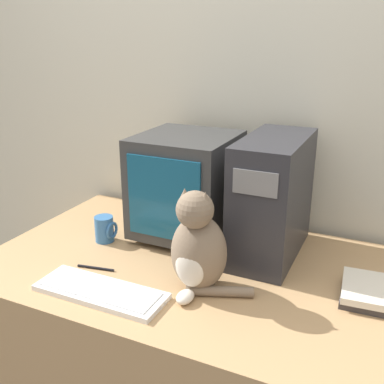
# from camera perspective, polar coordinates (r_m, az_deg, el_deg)

# --- Properties ---
(wall_back) EXTENTS (7.00, 0.05, 2.50)m
(wall_back) POSITION_cam_1_polar(r_m,az_deg,el_deg) (1.97, 6.36, 11.87)
(wall_back) COLOR beige
(wall_back) RESTS_ON ground_plane
(desk) EXTENTS (1.49, 0.92, 0.71)m
(desk) POSITION_cam_1_polar(r_m,az_deg,el_deg) (1.86, -0.31, -18.68)
(desk) COLOR tan
(desk) RESTS_ON ground_plane
(crt_monitor) EXTENTS (0.37, 0.39, 0.42)m
(crt_monitor) POSITION_cam_1_polar(r_m,az_deg,el_deg) (1.80, -0.76, 0.86)
(crt_monitor) COLOR #333333
(crt_monitor) RESTS_ON desk
(computer_tower) EXTENTS (0.21, 0.46, 0.45)m
(computer_tower) POSITION_cam_1_polar(r_m,az_deg,el_deg) (1.68, 10.15, -0.65)
(computer_tower) COLOR #28282D
(computer_tower) RESTS_ON desk
(keyboard) EXTENTS (0.44, 0.15, 0.02)m
(keyboard) POSITION_cam_1_polar(r_m,az_deg,el_deg) (1.51, -11.54, -12.27)
(keyboard) COLOR silver
(keyboard) RESTS_ON desk
(cat) EXTENTS (0.28, 0.22, 0.35)m
(cat) POSITION_cam_1_polar(r_m,az_deg,el_deg) (1.44, 0.77, -7.15)
(cat) COLOR #7A6651
(cat) RESTS_ON desk
(book_stack) EXTENTS (0.16, 0.22, 0.05)m
(book_stack) POSITION_cam_1_polar(r_m,az_deg,el_deg) (1.55, 21.09, -11.76)
(book_stack) COLOR #383333
(book_stack) RESTS_ON desk
(pen) EXTENTS (0.14, 0.03, 0.01)m
(pen) POSITION_cam_1_polar(r_m,az_deg,el_deg) (1.66, -12.12, -9.41)
(pen) COLOR black
(pen) RESTS_ON desk
(mug) EXTENTS (0.08, 0.08, 0.10)m
(mug) POSITION_cam_1_polar(r_m,az_deg,el_deg) (1.84, -10.99, -4.64)
(mug) COLOR #33669E
(mug) RESTS_ON desk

